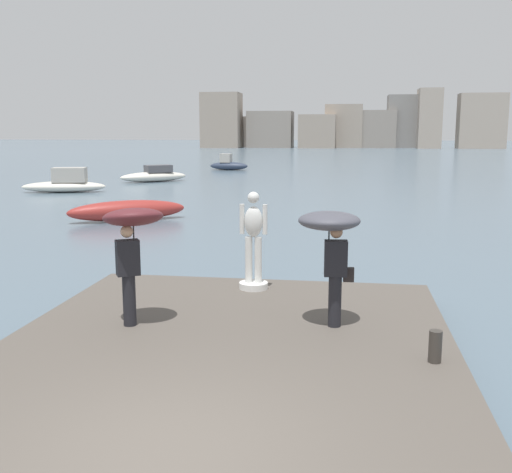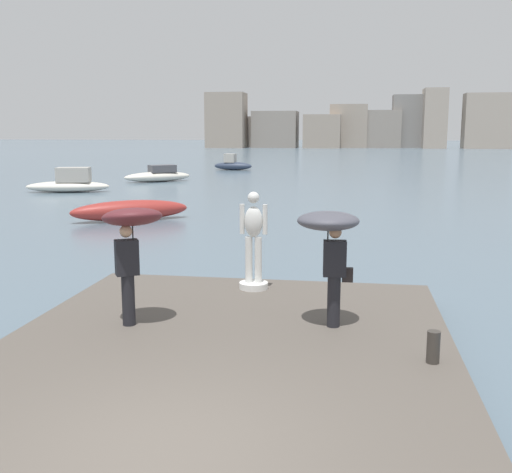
% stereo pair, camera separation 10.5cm
% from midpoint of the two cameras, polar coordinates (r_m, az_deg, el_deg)
% --- Properties ---
extents(ground_plane, '(400.00, 400.00, 0.00)m').
position_cam_midpoint_polar(ground_plane, '(45.77, 6.75, 5.27)').
color(ground_plane, slate).
extents(pier, '(7.13, 10.43, 0.40)m').
position_cam_midpoint_polar(pier, '(8.75, -4.10, -13.51)').
color(pier, '#564F47').
rests_on(pier, ground).
extents(statue_white_figure, '(0.61, 0.61, 2.05)m').
position_cam_midpoint_polar(statue_white_figure, '(12.57, 0.01, -0.92)').
color(statue_white_figure, white).
rests_on(statue_white_figure, pier).
extents(onlooker_left, '(1.39, 1.40, 2.09)m').
position_cam_midpoint_polar(onlooker_left, '(10.33, -11.43, 0.50)').
color(onlooker_left, black).
rests_on(onlooker_left, pier).
extents(onlooker_right, '(1.10, 1.11, 1.97)m').
position_cam_midpoint_polar(onlooker_right, '(10.11, 7.28, 0.22)').
color(onlooker_right, black).
rests_on(onlooker_right, pier).
extents(mooring_bollard, '(0.19, 0.19, 0.47)m').
position_cam_midpoint_polar(mooring_bollard, '(9.13, 16.71, -9.96)').
color(mooring_bollard, '#38332D').
rests_on(mooring_bollard, pier).
extents(boat_near, '(3.78, 1.61, 1.54)m').
position_cam_midpoint_polar(boat_near, '(57.77, -2.18, 6.80)').
color(boat_near, '#2D384C').
rests_on(boat_near, ground).
extents(boat_mid, '(4.66, 3.50, 0.84)m').
position_cam_midpoint_polar(boat_mid, '(25.60, -11.67, 2.43)').
color(boat_mid, '#9E2D28').
rests_on(boat_mid, ground).
extents(boat_far, '(5.18, 2.61, 1.49)m').
position_cam_midpoint_polar(boat_far, '(38.49, -17.12, 4.82)').
color(boat_far, silver).
rests_on(boat_far, ground).
extents(boat_leftward, '(4.83, 4.24, 1.21)m').
position_cam_midpoint_polar(boat_leftward, '(44.97, -9.13, 5.72)').
color(boat_leftward, silver).
rests_on(boat_leftward, ground).
extents(distant_skyline, '(63.93, 12.18, 12.46)m').
position_cam_midpoint_polar(distant_skyline, '(135.08, 8.44, 10.37)').
color(distant_skyline, gray).
rests_on(distant_skyline, ground).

